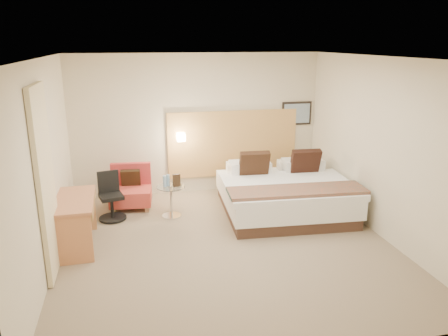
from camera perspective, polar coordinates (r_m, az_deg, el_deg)
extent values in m
cube|color=#7E6C55|center=(6.59, 0.30, -10.06)|extent=(4.80, 5.00, 0.02)
cube|color=white|center=(5.90, 0.34, 14.32)|extent=(4.80, 5.00, 0.02)
cube|color=beige|center=(8.51, -3.47, 5.70)|extent=(4.80, 0.02, 2.70)
cube|color=beige|center=(3.83, 8.79, -8.05)|extent=(4.80, 0.02, 2.70)
cube|color=beige|center=(6.06, -22.50, 0.06)|extent=(0.02, 5.00, 2.70)
cube|color=beige|center=(7.03, 19.87, 2.46)|extent=(0.02, 5.00, 2.70)
cube|color=tan|center=(8.69, 1.19, 3.25)|extent=(2.60, 0.04, 1.30)
cube|color=black|center=(8.99, 9.45, 7.06)|extent=(0.62, 0.03, 0.47)
cube|color=#758CA1|center=(8.97, 9.50, 7.04)|extent=(0.54, 0.01, 0.39)
cylinder|color=white|center=(8.41, -5.71, 4.14)|extent=(0.02, 0.12, 0.02)
cube|color=#FFEDC6|center=(8.36, -5.66, 4.05)|extent=(0.15, 0.15, 0.15)
cube|color=beige|center=(5.85, -22.27, -1.80)|extent=(0.06, 0.90, 2.42)
cylinder|color=#99C5ED|center=(7.40, -7.76, -1.73)|extent=(0.06, 0.06, 0.20)
cylinder|color=#99C8EC|center=(7.45, -7.31, -1.59)|extent=(0.06, 0.06, 0.20)
cube|color=#392617|center=(7.40, -6.22, -1.61)|extent=(0.13, 0.06, 0.21)
cube|color=#412A20|center=(7.83, 7.72, -4.96)|extent=(2.16, 2.16, 0.19)
cube|color=white|center=(7.74, 7.79, -3.23)|extent=(2.22, 2.22, 0.31)
cube|color=white|center=(7.41, 8.49, -2.45)|extent=(2.25, 1.64, 0.10)
cube|color=white|center=(8.26, 2.98, 0.00)|extent=(0.76, 0.44, 0.19)
cube|color=white|center=(8.51, 9.63, 0.30)|extent=(0.76, 0.44, 0.19)
cube|color=white|center=(7.97, 3.39, 0.18)|extent=(0.76, 0.44, 0.19)
cube|color=silver|center=(8.24, 10.25, 0.48)|extent=(0.76, 0.44, 0.19)
cube|color=black|center=(7.76, 3.96, 0.35)|extent=(0.54, 0.31, 0.54)
cube|color=black|center=(8.02, 10.55, 0.64)|extent=(0.54, 0.31, 0.54)
cube|color=#C94C29|center=(7.00, 9.53, -2.93)|extent=(2.23, 0.71, 0.05)
cube|color=tan|center=(7.92, -14.22, -5.46)|extent=(0.08, 0.08, 0.09)
cube|color=#9F6B4B|center=(7.86, -10.02, -5.35)|extent=(0.08, 0.08, 0.09)
cube|color=tan|center=(8.39, -13.83, -4.18)|extent=(0.08, 0.08, 0.09)
cube|color=#AA8150|center=(8.34, -9.87, -4.07)|extent=(0.08, 0.08, 0.09)
cube|color=#B53A30|center=(8.06, -12.06, -3.55)|extent=(0.78, 0.70, 0.27)
cube|color=#B02F30|center=(8.20, -12.06, -0.73)|extent=(0.73, 0.18, 0.41)
cube|color=black|center=(8.13, -12.09, -1.36)|extent=(0.36, 0.20, 0.36)
cylinder|color=white|center=(7.63, -6.84, -6.19)|extent=(0.36, 0.36, 0.02)
cylinder|color=silver|center=(7.53, -6.91, -4.34)|extent=(0.04, 0.04, 0.51)
cylinder|color=silver|center=(7.44, -6.97, -2.44)|extent=(0.52, 0.52, 0.01)
cube|color=#B86D48|center=(6.61, -18.99, -3.99)|extent=(0.57, 1.20, 0.04)
cube|color=#C87C4E|center=(6.24, -19.07, -8.91)|extent=(0.49, 0.05, 0.70)
cube|color=#C07E4B|center=(7.26, -18.38, -5.25)|extent=(0.49, 0.05, 0.70)
cube|color=#AB7F43|center=(6.64, -18.50, -4.60)|extent=(0.47, 1.12, 0.10)
cylinder|color=black|center=(7.67, -14.31, -6.34)|extent=(0.55, 0.55, 0.04)
cylinder|color=black|center=(7.60, -14.41, -5.00)|extent=(0.06, 0.06, 0.35)
cube|color=black|center=(7.53, -14.52, -3.63)|extent=(0.44, 0.44, 0.06)
cube|color=black|center=(7.62, -14.89, -1.69)|extent=(0.35, 0.12, 0.37)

